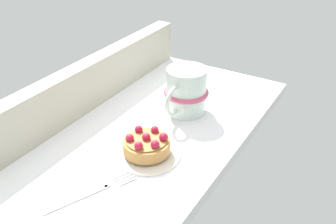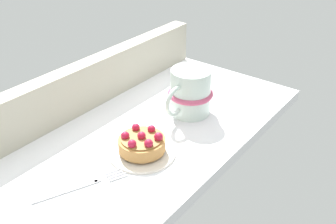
# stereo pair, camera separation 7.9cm
# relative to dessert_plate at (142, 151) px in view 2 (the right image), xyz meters

# --- Properties ---
(ground_plane) EXTENTS (0.72, 0.38, 0.03)m
(ground_plane) POSITION_rel_dessert_plate_xyz_m (0.08, 0.05, -0.02)
(ground_plane) COLOR white
(window_rail_back) EXTENTS (0.70, 0.04, 0.11)m
(window_rail_back) POSITION_rel_dessert_plate_xyz_m (0.08, 0.22, 0.05)
(window_rail_back) COLOR #B2AD99
(window_rail_back) RESTS_ON ground_plane
(dessert_plate) EXTENTS (0.13, 0.13, 0.01)m
(dessert_plate) POSITION_rel_dessert_plate_xyz_m (0.00, 0.00, 0.00)
(dessert_plate) COLOR silver
(dessert_plate) RESTS_ON ground_plane
(raspberry_tart) EXTENTS (0.09, 0.09, 0.04)m
(raspberry_tart) POSITION_rel_dessert_plate_xyz_m (-0.00, -0.00, 0.02)
(raspberry_tart) COLOR #B77F42
(raspberry_tart) RESTS_ON dessert_plate
(coffee_mug) EXTENTS (0.14, 0.10, 0.10)m
(coffee_mug) POSITION_rel_dessert_plate_xyz_m (0.18, 0.02, 0.05)
(coffee_mug) COLOR silver
(coffee_mug) RESTS_ON ground_plane
(dessert_fork) EXTENTS (0.16, 0.08, 0.01)m
(dessert_fork) POSITION_rel_dessert_plate_xyz_m (-0.14, 0.02, -0.00)
(dessert_fork) COLOR silver
(dessert_fork) RESTS_ON ground_plane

